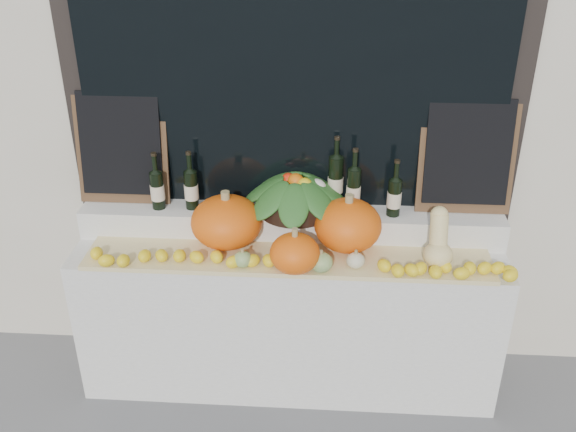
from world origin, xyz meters
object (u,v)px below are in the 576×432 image
at_px(pumpkin_right, 348,225).
at_px(wine_bottle_tall, 335,182).
at_px(pumpkin_left, 227,222).
at_px(butternut_squash, 438,243).
at_px(produce_bowl, 296,193).

xyz_separation_m(pumpkin_right, wine_bottle_tall, (-0.07, 0.20, 0.15)).
relative_size(pumpkin_left, butternut_squash, 1.29).
relative_size(pumpkin_right, wine_bottle_tall, 0.85).
height_order(butternut_squash, produce_bowl, produce_bowl).
height_order(pumpkin_left, produce_bowl, produce_bowl).
xyz_separation_m(produce_bowl, wine_bottle_tall, (0.21, 0.06, 0.05)).
bearing_deg(wine_bottle_tall, pumpkin_left, -159.82).
relative_size(pumpkin_left, pumpkin_right, 1.07).
xyz_separation_m(pumpkin_left, butternut_squash, (1.08, -0.12, -0.01)).
bearing_deg(pumpkin_right, pumpkin_left, -179.73).
height_order(produce_bowl, wine_bottle_tall, wine_bottle_tall).
bearing_deg(pumpkin_left, produce_bowl, 22.97).
relative_size(pumpkin_right, butternut_squash, 1.20).
bearing_deg(pumpkin_right, produce_bowl, 152.38).
distance_m(pumpkin_right, wine_bottle_tall, 0.26).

